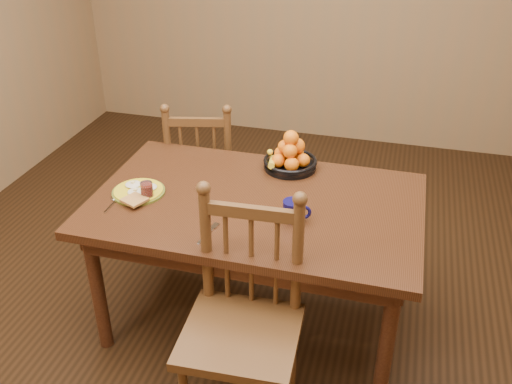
% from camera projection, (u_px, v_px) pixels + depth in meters
% --- Properties ---
extents(room, '(4.52, 5.02, 2.72)m').
position_uv_depth(room, '(256.00, 83.00, 2.48)').
color(room, black).
rests_on(room, ground).
extents(dining_table, '(1.60, 1.00, 0.75)m').
position_uv_depth(dining_table, '(256.00, 215.00, 2.83)').
color(dining_table, black).
rests_on(dining_table, ground).
extents(chair_far, '(0.52, 0.51, 0.96)m').
position_uv_depth(chair_far, '(203.00, 173.00, 3.62)').
color(chair_far, '#4A2D16').
rests_on(chair_far, ground).
extents(chair_near, '(0.50, 0.48, 1.05)m').
position_uv_depth(chair_near, '(243.00, 324.00, 2.38)').
color(chair_near, '#4A2D16').
rests_on(chair_near, ground).
extents(breakfast_plate, '(0.26, 0.30, 0.04)m').
position_uv_depth(breakfast_plate, '(138.00, 191.00, 2.84)').
color(breakfast_plate, '#59601E').
rests_on(breakfast_plate, dining_table).
extents(fork, '(0.05, 0.18, 0.00)m').
position_uv_depth(fork, '(209.00, 232.00, 2.54)').
color(fork, silver).
rests_on(fork, dining_table).
extents(spoon, '(0.04, 0.16, 0.01)m').
position_uv_depth(spoon, '(113.00, 201.00, 2.78)').
color(spoon, silver).
rests_on(spoon, dining_table).
extents(coffee_mug, '(0.13, 0.09, 0.10)m').
position_uv_depth(coffee_mug, '(293.00, 211.00, 2.61)').
color(coffee_mug, '#0D0B3E').
rests_on(coffee_mug, dining_table).
extents(juice_glass, '(0.06, 0.06, 0.09)m').
position_uv_depth(juice_glass, '(147.00, 191.00, 2.78)').
color(juice_glass, silver).
rests_on(juice_glass, dining_table).
extents(fruit_bowl, '(0.29, 0.29, 0.22)m').
position_uv_depth(fruit_bowl, '(290.00, 157.00, 3.05)').
color(fruit_bowl, black).
rests_on(fruit_bowl, dining_table).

